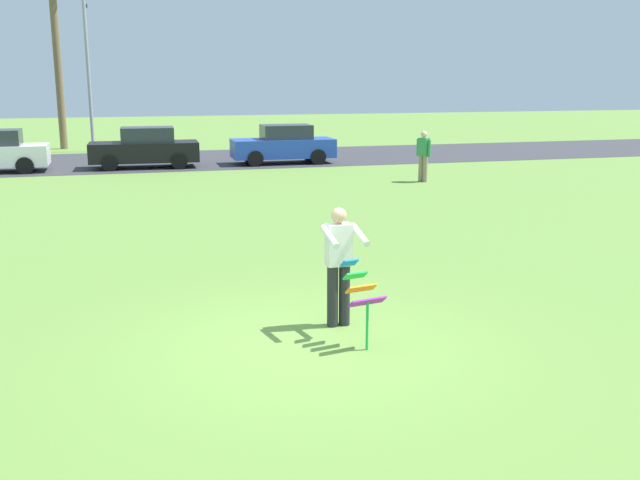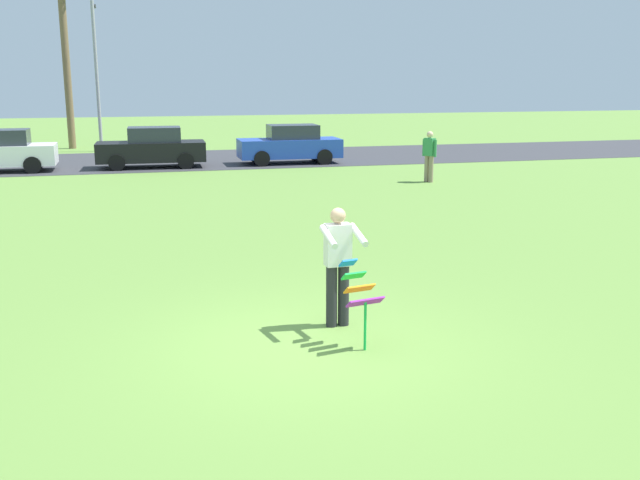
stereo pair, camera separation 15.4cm
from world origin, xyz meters
TOP-DOWN VIEW (x-y plane):
  - ground_plane at (0.00, 0.00)m, footprint 120.00×120.00m
  - road_strip at (0.00, 22.93)m, footprint 120.00×8.00m
  - person_kite_flyer at (0.58, 0.62)m, footprint 0.56×0.67m
  - kite_held at (0.63, -0.22)m, footprint 0.53×0.69m
  - parked_car_black at (-1.39, 20.53)m, footprint 4.25×1.94m
  - parked_car_blue at (4.22, 20.53)m, footprint 4.22×1.87m
  - streetlight_pole at (-3.58, 27.89)m, footprint 0.24×1.65m
  - person_walker_near at (7.65, 13.98)m, footprint 0.37×0.50m

SIDE VIEW (x-z plane):
  - ground_plane at x=0.00m, z-range 0.00..0.00m
  - road_strip at x=0.00m, z-range 0.00..0.01m
  - kite_held at x=0.63m, z-range 0.19..1.33m
  - parked_car_black at x=-1.39m, z-range -0.03..1.57m
  - parked_car_blue at x=4.22m, z-range -0.03..1.57m
  - person_walker_near at x=7.65m, z-range 0.07..1.80m
  - person_kite_flyer at x=0.58m, z-range 0.09..1.82m
  - streetlight_pole at x=-3.58m, z-range 0.50..7.50m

